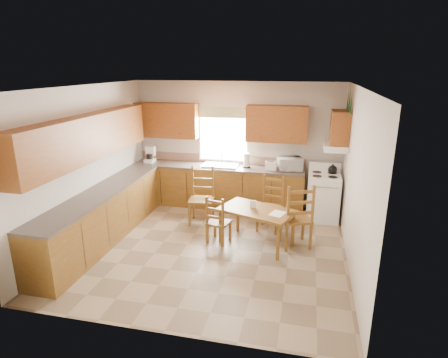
% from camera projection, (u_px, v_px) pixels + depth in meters
% --- Properties ---
extents(floor, '(4.50, 4.50, 0.00)m').
position_uv_depth(floor, '(212.00, 247.00, 6.49)').
color(floor, gray).
rests_on(floor, ground).
extents(ceiling, '(4.50, 4.50, 0.00)m').
position_uv_depth(ceiling, '(210.00, 87.00, 5.70)').
color(ceiling, brown).
rests_on(ceiling, floor).
extents(wall_left, '(4.50, 4.50, 0.00)m').
position_uv_depth(wall_left, '(87.00, 164.00, 6.57)').
color(wall_left, beige).
rests_on(wall_left, floor).
extents(wall_right, '(4.50, 4.50, 0.00)m').
position_uv_depth(wall_right, '(356.00, 181.00, 5.62)').
color(wall_right, beige).
rests_on(wall_right, floor).
extents(wall_back, '(4.50, 4.50, 0.00)m').
position_uv_depth(wall_back, '(237.00, 145.00, 8.19)').
color(wall_back, beige).
rests_on(wall_back, floor).
extents(wall_front, '(4.50, 4.50, 0.00)m').
position_uv_depth(wall_front, '(158.00, 228.00, 4.00)').
color(wall_front, beige).
rests_on(wall_front, floor).
extents(lower_cab_back, '(3.75, 0.60, 0.88)m').
position_uv_depth(lower_cab_back, '(217.00, 187.00, 8.26)').
color(lower_cab_back, brown).
rests_on(lower_cab_back, floor).
extents(lower_cab_left, '(0.60, 3.60, 0.88)m').
position_uv_depth(lower_cab_left, '(103.00, 217.00, 6.63)').
color(lower_cab_left, brown).
rests_on(lower_cab_left, floor).
extents(counter_back, '(3.75, 0.63, 0.04)m').
position_uv_depth(counter_back, '(217.00, 167.00, 8.12)').
color(counter_back, '#514642').
rests_on(counter_back, lower_cab_back).
extents(counter_left, '(0.63, 3.60, 0.04)m').
position_uv_depth(counter_left, '(101.00, 192.00, 6.50)').
color(counter_left, '#514642').
rests_on(counter_left, lower_cab_left).
extents(backsplash, '(3.75, 0.01, 0.18)m').
position_uv_depth(backsplash, '(220.00, 159.00, 8.36)').
color(backsplash, '#8A6653').
rests_on(backsplash, counter_back).
extents(upper_cab_back_left, '(1.41, 0.33, 0.75)m').
position_uv_depth(upper_cab_back_left, '(167.00, 120.00, 8.22)').
color(upper_cab_back_left, brown).
rests_on(upper_cab_back_left, wall_back).
extents(upper_cab_back_right, '(1.25, 0.33, 0.75)m').
position_uv_depth(upper_cab_back_right, '(277.00, 124.00, 7.71)').
color(upper_cab_back_right, brown).
rests_on(upper_cab_back_right, wall_back).
extents(upper_cab_left, '(0.33, 3.60, 0.75)m').
position_uv_depth(upper_cab_left, '(88.00, 138.00, 6.25)').
color(upper_cab_left, brown).
rests_on(upper_cab_left, wall_left).
extents(upper_cab_stove, '(0.33, 0.62, 0.62)m').
position_uv_depth(upper_cab_stove, '(340.00, 127.00, 7.03)').
color(upper_cab_stove, brown).
rests_on(upper_cab_stove, wall_right).
extents(range_hood, '(0.44, 0.62, 0.12)m').
position_uv_depth(range_hood, '(335.00, 147.00, 7.15)').
color(range_hood, white).
rests_on(range_hood, wall_right).
extents(window_frame, '(1.13, 0.02, 1.18)m').
position_uv_depth(window_frame, '(223.00, 135.00, 8.17)').
color(window_frame, white).
rests_on(window_frame, wall_back).
extents(window_pane, '(1.05, 0.01, 1.10)m').
position_uv_depth(window_pane, '(223.00, 135.00, 8.17)').
color(window_pane, white).
rests_on(window_pane, wall_back).
extents(window_valance, '(1.19, 0.01, 0.24)m').
position_uv_depth(window_valance, '(223.00, 112.00, 8.00)').
color(window_valance, '#4D6D3C').
rests_on(window_valance, wall_back).
extents(sink_basin, '(0.75, 0.45, 0.04)m').
position_uv_depth(sink_basin, '(221.00, 165.00, 8.10)').
color(sink_basin, silver).
rests_on(sink_basin, counter_back).
extents(pine_decal_a, '(0.22, 0.22, 0.36)m').
position_uv_depth(pine_decal_a, '(351.00, 103.00, 6.57)').
color(pine_decal_a, '#1A4626').
rests_on(pine_decal_a, wall_right).
extents(pine_decal_b, '(0.22, 0.22, 0.36)m').
position_uv_depth(pine_decal_b, '(350.00, 99.00, 6.85)').
color(pine_decal_b, '#1A4626').
rests_on(pine_decal_b, wall_right).
extents(pine_decal_c, '(0.22, 0.22, 0.36)m').
position_uv_depth(pine_decal_c, '(348.00, 100.00, 7.16)').
color(pine_decal_c, '#1A4626').
rests_on(pine_decal_c, wall_right).
extents(stove, '(0.63, 0.65, 0.93)m').
position_uv_depth(stove, '(323.00, 198.00, 7.52)').
color(stove, white).
rests_on(stove, floor).
extents(coffeemaker, '(0.28, 0.30, 0.34)m').
position_uv_depth(coffeemaker, '(150.00, 155.00, 8.40)').
color(coffeemaker, white).
rests_on(coffeemaker, counter_back).
extents(paper_towel, '(0.16, 0.16, 0.31)m').
position_uv_depth(paper_towel, '(246.00, 160.00, 7.97)').
color(paper_towel, white).
rests_on(paper_towel, counter_back).
extents(toaster, '(0.24, 0.17, 0.18)m').
position_uv_depth(toaster, '(270.00, 166.00, 7.78)').
color(toaster, white).
rests_on(toaster, counter_back).
extents(microwave, '(0.53, 0.44, 0.27)m').
position_uv_depth(microwave, '(290.00, 164.00, 7.75)').
color(microwave, white).
rests_on(microwave, counter_back).
extents(dining_table, '(1.40, 1.10, 0.66)m').
position_uv_depth(dining_table, '(256.00, 227.00, 6.48)').
color(dining_table, brown).
rests_on(dining_table, floor).
extents(chair_near_left, '(0.44, 0.43, 0.87)m').
position_uv_depth(chair_near_left, '(219.00, 219.00, 6.54)').
color(chair_near_left, brown).
rests_on(chair_near_left, floor).
extents(chair_near_right, '(0.61, 0.59, 1.14)m').
position_uv_depth(chair_near_right, '(296.00, 215.00, 6.38)').
color(chair_near_right, brown).
rests_on(chair_near_right, floor).
extents(chair_far_left, '(0.51, 0.49, 1.11)m').
position_uv_depth(chair_far_left, '(201.00, 196.00, 7.33)').
color(chair_far_left, brown).
rests_on(chair_far_left, floor).
extents(chair_far_right, '(0.50, 0.48, 1.02)m').
position_uv_depth(chair_far_right, '(270.00, 204.00, 7.02)').
color(chair_far_right, brown).
rests_on(chair_far_right, floor).
extents(table_paper, '(0.29, 0.34, 0.00)m').
position_uv_depth(table_paper, '(277.00, 214.00, 6.20)').
color(table_paper, white).
rests_on(table_paper, dining_table).
extents(table_card, '(0.10, 0.05, 0.13)m').
position_uv_depth(table_card, '(253.00, 204.00, 6.43)').
color(table_card, white).
rests_on(table_card, dining_table).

